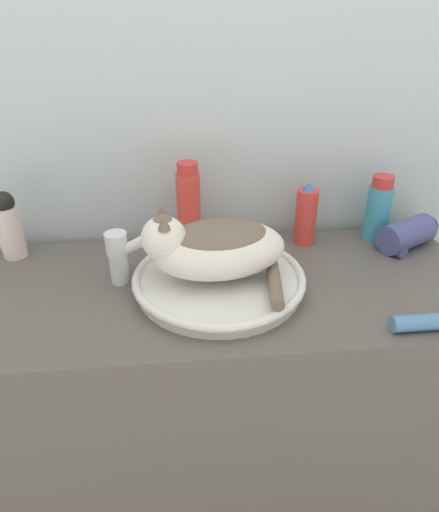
# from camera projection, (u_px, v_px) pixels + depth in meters

# --- Properties ---
(wall_back) EXTENTS (8.00, 0.05, 2.40)m
(wall_back) POSITION_uv_depth(u_px,v_px,m) (218.00, 110.00, 1.17)
(wall_back) COLOR silver
(wall_back) RESTS_ON ground_plane
(vanity_counter) EXTENTS (1.18, 0.50, 0.87)m
(vanity_counter) POSITION_uv_depth(u_px,v_px,m) (229.00, 414.00, 1.28)
(vanity_counter) COLOR #56514C
(vanity_counter) RESTS_ON ground_plane
(sink_basin) EXTENTS (0.40, 0.40, 0.04)m
(sink_basin) POSITION_uv_depth(u_px,v_px,m) (219.00, 279.00, 1.04)
(sink_basin) COLOR silver
(sink_basin) RESTS_ON vanity_counter
(cat) EXTENTS (0.32, 0.27, 0.16)m
(cat) POSITION_uv_depth(u_px,v_px,m) (213.00, 246.00, 1.00)
(cat) COLOR silver
(cat) RESTS_ON sink_basin
(faucet) EXTENTS (0.15, 0.06, 0.16)m
(faucet) POSITION_uv_depth(u_px,v_px,m) (123.00, 253.00, 1.04)
(faucet) COLOR silver
(faucet) RESTS_ON vanity_counter
(shampoo_bottle_tall) EXTENTS (0.06, 0.06, 0.23)m
(shampoo_bottle_tall) POSITION_uv_depth(u_px,v_px,m) (189.00, 208.00, 1.17)
(shampoo_bottle_tall) COLOR #DB3D33
(shampoo_bottle_tall) RESTS_ON vanity_counter
(spray_bottle_trigger) EXTENTS (0.06, 0.06, 0.17)m
(spray_bottle_trigger) POSITION_uv_depth(u_px,v_px,m) (306.00, 215.00, 1.21)
(spray_bottle_trigger) COLOR #DB3D33
(spray_bottle_trigger) RESTS_ON vanity_counter
(lotion_bottle_white) EXTENTS (0.06, 0.06, 0.18)m
(lotion_bottle_white) POSITION_uv_depth(u_px,v_px,m) (9.00, 225.00, 1.14)
(lotion_bottle_white) COLOR silver
(lotion_bottle_white) RESTS_ON vanity_counter
(mouthwash_bottle) EXTENTS (0.07, 0.07, 0.18)m
(mouthwash_bottle) POSITION_uv_depth(u_px,v_px,m) (378.00, 210.00, 1.22)
(mouthwash_bottle) COLOR teal
(mouthwash_bottle) RESTS_ON vanity_counter
(cream_tube) EXTENTS (0.13, 0.04, 0.04)m
(cream_tube) POSITION_uv_depth(u_px,v_px,m) (425.00, 322.00, 0.91)
(cream_tube) COLOR #4C7FB2
(cream_tube) RESTS_ON vanity_counter
(hair_dryer) EXTENTS (0.18, 0.14, 0.08)m
(hair_dryer) POSITION_uv_depth(u_px,v_px,m) (406.00, 235.00, 1.20)
(hair_dryer) COLOR #474C8C
(hair_dryer) RESTS_ON vanity_counter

